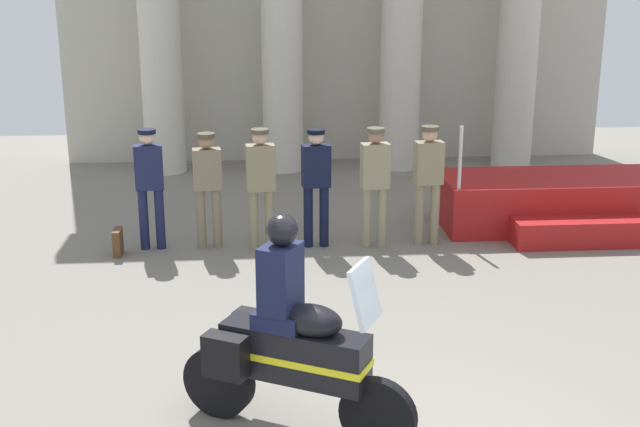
# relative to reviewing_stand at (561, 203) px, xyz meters

# --- Properties ---
(reviewing_stand) EXTENTS (3.58, 1.92, 1.66)m
(reviewing_stand) POSITION_rel_reviewing_stand_xyz_m (0.00, 0.00, 0.00)
(reviewing_stand) COLOR #A51919
(reviewing_stand) RESTS_ON ground_plane
(officer_in_row_0) EXTENTS (0.40, 0.26, 1.68)m
(officer_in_row_0) POSITION_rel_reviewing_stand_xyz_m (-5.99, -0.58, 0.63)
(officer_in_row_0) COLOR #191E42
(officer_in_row_0) RESTS_ON ground_plane
(officer_in_row_1) EXTENTS (0.40, 0.26, 1.62)m
(officer_in_row_1) POSITION_rel_reviewing_stand_xyz_m (-5.21, -0.59, 0.59)
(officer_in_row_1) COLOR #7A7056
(officer_in_row_1) RESTS_ON ground_plane
(officer_in_row_2) EXTENTS (0.40, 0.26, 1.69)m
(officer_in_row_2) POSITION_rel_reviewing_stand_xyz_m (-4.49, -0.73, 0.63)
(officer_in_row_2) COLOR #847A5B
(officer_in_row_2) RESTS_ON ground_plane
(officer_in_row_3) EXTENTS (0.40, 0.26, 1.66)m
(officer_in_row_3) POSITION_rel_reviewing_stand_xyz_m (-3.73, -0.64, 0.62)
(officer_in_row_3) COLOR black
(officer_in_row_3) RESTS_ON ground_plane
(officer_in_row_4) EXTENTS (0.40, 0.26, 1.68)m
(officer_in_row_4) POSITION_rel_reviewing_stand_xyz_m (-2.93, -0.71, 0.63)
(officer_in_row_4) COLOR gray
(officer_in_row_4) RESTS_ON ground_plane
(officer_in_row_5) EXTENTS (0.40, 0.26, 1.69)m
(officer_in_row_5) POSITION_rel_reviewing_stand_xyz_m (-2.18, -0.67, 0.63)
(officer_in_row_5) COLOR #847A5B
(officer_in_row_5) RESTS_ON ground_plane
(motorcycle_with_rider) EXTENTS (1.91, 1.15, 1.90)m
(motorcycle_with_rider) POSITION_rel_reviewing_stand_xyz_m (-4.31, -5.46, 0.43)
(motorcycle_with_rider) COLOR black
(motorcycle_with_rider) RESTS_ON ground_plane
(briefcase_on_ground) EXTENTS (0.10, 0.32, 0.36)m
(briefcase_on_ground) POSITION_rel_reviewing_stand_xyz_m (-6.44, -0.81, -0.18)
(briefcase_on_ground) COLOR brown
(briefcase_on_ground) RESTS_ON ground_plane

